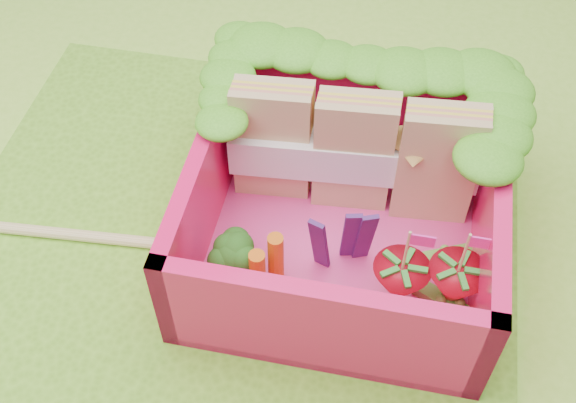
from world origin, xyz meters
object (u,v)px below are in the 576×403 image
(bento_box, at_px, (344,207))
(chopsticks, at_px, (5,228))
(sandwich_stack, at_px, (355,153))
(strawberry_left, at_px, (399,283))
(strawberry_right, at_px, (454,286))
(broccoli, at_px, (231,252))

(bento_box, distance_m, chopsticks, 1.59)
(sandwich_stack, xyz_separation_m, strawberry_left, (0.27, -0.53, -0.18))
(bento_box, bearing_deg, strawberry_right, -26.48)
(bento_box, relative_size, strawberry_right, 2.70)
(chopsticks, bearing_deg, sandwich_stack, 17.42)
(sandwich_stack, xyz_separation_m, broccoli, (-0.44, -0.56, -0.12))
(broccoli, height_order, strawberry_left, strawberry_left)
(broccoli, bearing_deg, strawberry_left, 1.84)
(broccoli, relative_size, chopsticks, 0.13)
(sandwich_stack, bearing_deg, strawberry_left, -63.00)
(broccoli, distance_m, strawberry_right, 0.93)
(bento_box, relative_size, sandwich_stack, 1.15)
(strawberry_left, xyz_separation_m, strawberry_right, (0.22, 0.03, 0.00))
(sandwich_stack, relative_size, chopsticks, 0.45)
(sandwich_stack, distance_m, strawberry_right, 0.73)
(sandwich_stack, relative_size, strawberry_left, 2.35)
(strawberry_right, bearing_deg, broccoli, -176.68)
(strawberry_right, bearing_deg, bento_box, 153.52)
(sandwich_stack, height_order, broccoli, sandwich_stack)
(strawberry_left, distance_m, strawberry_right, 0.22)
(strawberry_right, height_order, chopsticks, strawberry_right)
(chopsticks, bearing_deg, bento_box, 8.59)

